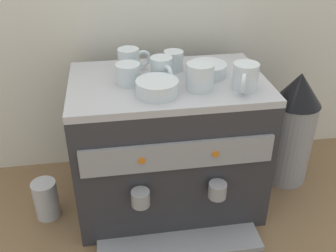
% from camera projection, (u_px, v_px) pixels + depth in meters
% --- Properties ---
extents(ground_plane, '(4.00, 4.00, 0.00)m').
position_uv_depth(ground_plane, '(168.00, 197.00, 1.47)').
color(ground_plane, brown).
extents(tiled_backsplash_wall, '(2.80, 0.03, 1.09)m').
position_uv_depth(tiled_backsplash_wall, '(155.00, 30.00, 1.45)').
color(tiled_backsplash_wall, silver).
rests_on(tiled_backsplash_wall, ground_plane).
extents(espresso_machine, '(0.62, 0.50, 0.48)m').
position_uv_depth(espresso_machine, '(168.00, 145.00, 1.35)').
color(espresso_machine, '#2D2D33').
rests_on(espresso_machine, ground_plane).
extents(ceramic_cup_0, '(0.07, 0.11, 0.06)m').
position_uv_depth(ceramic_cup_0, '(128.00, 73.00, 1.19)').
color(ceramic_cup_0, silver).
rests_on(ceramic_cup_0, espresso_machine).
extents(ceramic_cup_1, '(0.09, 0.08, 0.06)m').
position_uv_depth(ceramic_cup_1, '(173.00, 61.00, 1.28)').
color(ceramic_cup_1, silver).
rests_on(ceramic_cup_1, espresso_machine).
extents(ceramic_cup_2, '(0.08, 0.13, 0.08)m').
position_uv_depth(ceramic_cup_2, '(199.00, 76.00, 1.15)').
color(ceramic_cup_2, silver).
rests_on(ceramic_cup_2, espresso_machine).
extents(ceramic_cup_3, '(0.08, 0.12, 0.08)m').
position_uv_depth(ceramic_cup_3, '(245.00, 77.00, 1.15)').
color(ceramic_cup_3, silver).
rests_on(ceramic_cup_3, espresso_machine).
extents(ceramic_cup_4, '(0.11, 0.07, 0.08)m').
position_uv_depth(ceramic_cup_4, '(130.00, 60.00, 1.26)').
color(ceramic_cup_4, silver).
rests_on(ceramic_cup_4, espresso_machine).
extents(ceramic_cup_5, '(0.07, 0.11, 0.07)m').
position_uv_depth(ceramic_cup_5, '(162.00, 69.00, 1.21)').
color(ceramic_cup_5, silver).
rests_on(ceramic_cup_5, espresso_machine).
extents(ceramic_bowl_0, '(0.12, 0.12, 0.04)m').
position_uv_depth(ceramic_bowl_0, '(208.00, 70.00, 1.25)').
color(ceramic_bowl_0, silver).
rests_on(ceramic_bowl_0, espresso_machine).
extents(ceramic_bowl_1, '(0.12, 0.12, 0.04)m').
position_uv_depth(ceramic_bowl_1, '(157.00, 88.00, 1.13)').
color(ceramic_bowl_1, silver).
rests_on(ceramic_bowl_1, espresso_machine).
extents(coffee_grinder, '(0.17, 0.17, 0.45)m').
position_uv_depth(coffee_grinder, '(292.00, 128.00, 1.46)').
color(coffee_grinder, '#939399').
rests_on(coffee_grinder, ground_plane).
extents(milk_pitcher, '(0.08, 0.08, 0.14)m').
position_uv_depth(milk_pitcher, '(46.00, 199.00, 1.36)').
color(milk_pitcher, '#B7B7BC').
rests_on(milk_pitcher, ground_plane).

